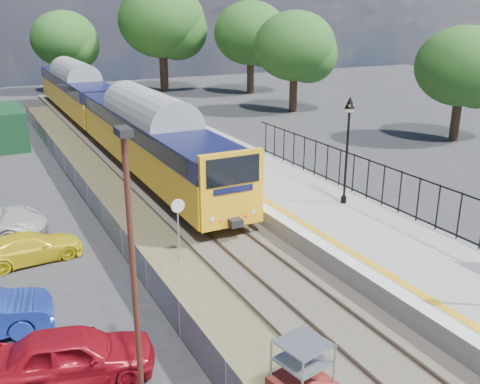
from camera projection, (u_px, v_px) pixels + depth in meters
ground at (323, 318)px, 16.08m from camera, size 120.00×120.00×0.00m
track_bed at (188, 215)px, 24.00m from camera, size 5.90×80.00×0.29m
platform at (297, 203)px, 24.49m from camera, size 5.00×70.00×0.90m
platform_edge at (257, 200)px, 23.45m from camera, size 0.90×70.00×0.01m
victorian_lamp_north at (349, 125)px, 22.04m from camera, size 0.44×0.44×4.60m
palisade_fence at (433, 205)px, 20.20m from camera, size 0.12×26.00×2.00m
wire_fence at (92, 201)px, 24.19m from camera, size 0.06×52.00×1.20m
tree_line at (76, 35)px, 49.96m from camera, size 56.80×43.80×11.88m
train at (104, 107)px, 37.72m from camera, size 2.82×40.83×3.51m
brick_plinth at (302, 379)px, 12.03m from camera, size 1.38×1.38×1.90m
speed_sign at (178, 221)px, 19.06m from camera, size 0.51×0.10×2.51m
carpark_lamp at (133, 270)px, 10.68m from camera, size 0.25×0.50×6.76m
car_red at (74, 354)px, 13.28m from camera, size 4.25×2.51×1.36m
car_yellow at (30, 247)px, 19.61m from camera, size 3.88×1.84×1.09m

